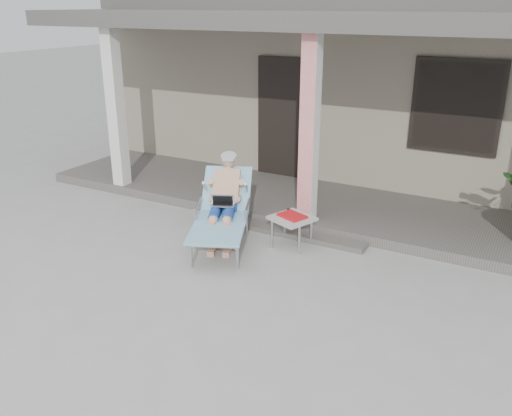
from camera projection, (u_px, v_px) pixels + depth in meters
The scene contains 7 objects.
ground at pixel (230, 294), 6.18m from camera, with size 60.00×60.00×0.00m, color #9E9E99.
house at pixel (396, 79), 10.92m from camera, with size 10.40×5.40×3.30m.
porch_deck at pixel (328, 207), 8.62m from camera, with size 10.00×2.00×0.15m, color #605B56.
porch_overhang at pixel (335, 27), 7.61m from camera, with size 10.00×2.30×2.85m.
porch_step at pixel (298, 234), 7.69m from camera, with size 2.00×0.30×0.07m, color #605B56.
lounger at pixel (223, 191), 7.34m from camera, with size 1.32×1.86×1.17m.
side_table at pixel (292, 220), 7.28m from camera, with size 0.65×0.65×0.45m.
Camera 1 is at (2.87, -4.62, 3.11)m, focal length 38.00 mm.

